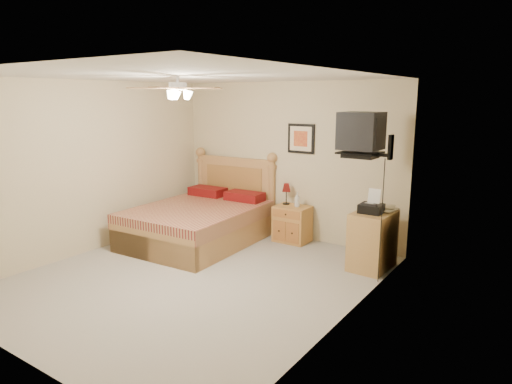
% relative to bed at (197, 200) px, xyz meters
% --- Properties ---
extents(floor, '(4.50, 4.50, 0.00)m').
position_rel_bed_xyz_m(floor, '(0.95, -1.12, -0.69)').
color(floor, '#9C968D').
rests_on(floor, ground).
extents(ceiling, '(4.00, 4.50, 0.04)m').
position_rel_bed_xyz_m(ceiling, '(0.95, -1.12, 1.81)').
color(ceiling, white).
rests_on(ceiling, ground).
extents(wall_back, '(4.00, 0.04, 2.50)m').
position_rel_bed_xyz_m(wall_back, '(0.95, 1.13, 0.56)').
color(wall_back, beige).
rests_on(wall_back, ground).
extents(wall_front, '(4.00, 0.04, 2.50)m').
position_rel_bed_xyz_m(wall_front, '(0.95, -3.37, 0.56)').
color(wall_front, beige).
rests_on(wall_front, ground).
extents(wall_left, '(0.04, 4.50, 2.50)m').
position_rel_bed_xyz_m(wall_left, '(-1.05, -1.12, 0.56)').
color(wall_left, beige).
rests_on(wall_left, ground).
extents(wall_right, '(0.04, 4.50, 2.50)m').
position_rel_bed_xyz_m(wall_right, '(2.95, -1.12, 0.56)').
color(wall_right, beige).
rests_on(wall_right, ground).
extents(bed, '(1.72, 2.20, 1.37)m').
position_rel_bed_xyz_m(bed, '(0.00, 0.00, 0.00)').
color(bed, '#B38549').
rests_on(bed, ground).
extents(nightstand, '(0.54, 0.40, 0.58)m').
position_rel_bed_xyz_m(nightstand, '(1.21, 0.88, -0.40)').
color(nightstand, '#C4843A').
rests_on(nightstand, ground).
extents(table_lamp, '(0.22, 0.22, 0.34)m').
position_rel_bed_xyz_m(table_lamp, '(1.06, 0.94, 0.06)').
color(table_lamp, '#590C0A').
rests_on(table_lamp, nightstand).
extents(lotion_bottle, '(0.11, 0.11, 0.23)m').
position_rel_bed_xyz_m(lotion_bottle, '(1.29, 0.89, 0.00)').
color(lotion_bottle, silver).
rests_on(lotion_bottle, nightstand).
extents(framed_picture, '(0.46, 0.04, 0.46)m').
position_rel_bed_xyz_m(framed_picture, '(1.22, 1.11, 0.93)').
color(framed_picture, black).
rests_on(framed_picture, wall_back).
extents(dresser, '(0.49, 0.68, 0.78)m').
position_rel_bed_xyz_m(dresser, '(2.68, 0.47, -0.30)').
color(dresser, '#B17941').
rests_on(dresser, ground).
extents(fax_machine, '(0.30, 0.31, 0.31)m').
position_rel_bed_xyz_m(fax_machine, '(2.65, 0.42, 0.24)').
color(fax_machine, black).
rests_on(fax_machine, dresser).
extents(magazine_lower, '(0.27, 0.33, 0.03)m').
position_rel_bed_xyz_m(magazine_lower, '(2.68, 0.67, 0.10)').
color(magazine_lower, beige).
rests_on(magazine_lower, dresser).
extents(magazine_upper, '(0.23, 0.28, 0.02)m').
position_rel_bed_xyz_m(magazine_upper, '(2.69, 0.70, 0.13)').
color(magazine_upper, tan).
rests_on(magazine_upper, magazine_lower).
extents(wall_tv, '(0.56, 0.46, 0.58)m').
position_rel_bed_xyz_m(wall_tv, '(2.70, 0.22, 1.12)').
color(wall_tv, black).
rests_on(wall_tv, wall_right).
extents(ceiling_fan, '(1.14, 1.14, 0.28)m').
position_rel_bed_xyz_m(ceiling_fan, '(0.95, -1.32, 1.67)').
color(ceiling_fan, white).
rests_on(ceiling_fan, ceiling).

